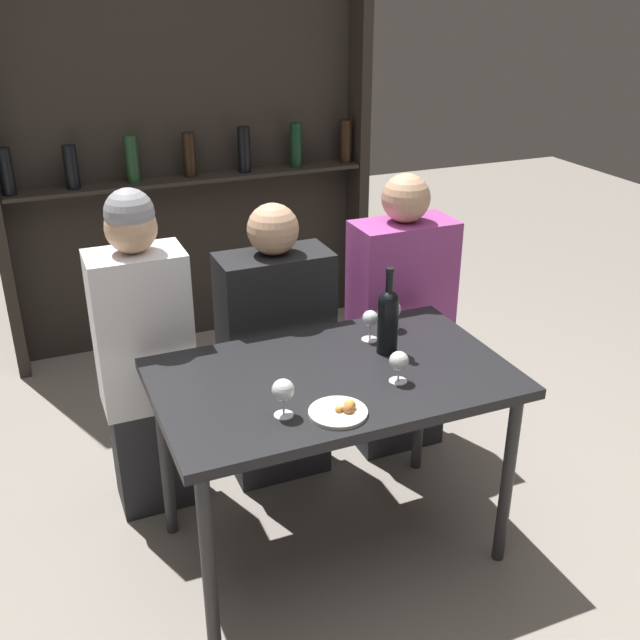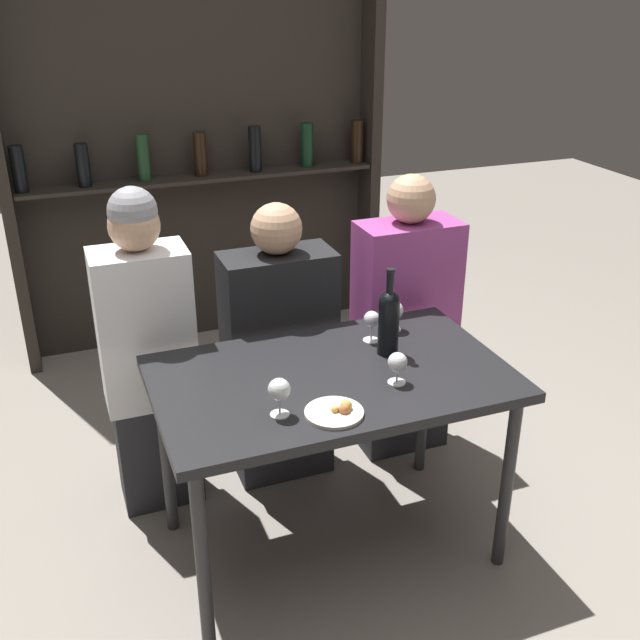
# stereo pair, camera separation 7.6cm
# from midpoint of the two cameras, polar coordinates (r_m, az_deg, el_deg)

# --- Properties ---
(ground_plane) EXTENTS (10.00, 10.00, 0.00)m
(ground_plane) POSITION_cam_midpoint_polar(r_m,az_deg,el_deg) (2.93, 1.57, -16.66)
(ground_plane) COLOR gray
(dining_table) EXTENTS (1.18, 0.73, 0.73)m
(dining_table) POSITION_cam_midpoint_polar(r_m,az_deg,el_deg) (2.54, 1.74, -5.52)
(dining_table) COLOR black
(dining_table) RESTS_ON ground_plane
(wine_rack_wall) EXTENTS (2.02, 0.21, 2.34)m
(wine_rack_wall) POSITION_cam_midpoint_polar(r_m,az_deg,el_deg) (4.12, -8.84, 14.04)
(wine_rack_wall) COLOR #28231E
(wine_rack_wall) RESTS_ON ground_plane
(wine_bottle) EXTENTS (0.07, 0.07, 0.32)m
(wine_bottle) POSITION_cam_midpoint_polar(r_m,az_deg,el_deg) (2.59, 6.09, 0.09)
(wine_bottle) COLOR black
(wine_bottle) RESTS_ON dining_table
(wine_glass_0) EXTENTS (0.07, 0.07, 0.12)m
(wine_glass_0) POSITION_cam_midpoint_polar(r_m,az_deg,el_deg) (2.24, -2.16, -5.40)
(wine_glass_0) COLOR silver
(wine_glass_0) RESTS_ON dining_table
(wine_glass_1) EXTENTS (0.06, 0.06, 0.12)m
(wine_glass_1) POSITION_cam_midpoint_polar(r_m,az_deg,el_deg) (2.69, 4.76, -0.04)
(wine_glass_1) COLOR silver
(wine_glass_1) RESTS_ON dining_table
(wine_glass_2) EXTENTS (0.06, 0.06, 0.11)m
(wine_glass_2) POSITION_cam_midpoint_polar(r_m,az_deg,el_deg) (2.43, 6.82, -3.29)
(wine_glass_2) COLOR silver
(wine_glass_2) RESTS_ON dining_table
(wine_glass_3) EXTENTS (0.07, 0.07, 0.12)m
(wine_glass_3) POSITION_cam_midpoint_polar(r_m,az_deg,el_deg) (2.79, 6.43, 0.68)
(wine_glass_3) COLOR silver
(wine_glass_3) RESTS_ON dining_table
(food_plate_0) EXTENTS (0.18, 0.18, 0.04)m
(food_plate_0) POSITION_cam_midpoint_polar(r_m,az_deg,el_deg) (2.28, 2.20, -7.00)
(food_plate_0) COLOR silver
(food_plate_0) RESTS_ON dining_table
(seated_person_left) EXTENTS (0.34, 0.22, 1.28)m
(seated_person_left) POSITION_cam_midpoint_polar(r_m,az_deg,el_deg) (2.88, -12.20, -2.94)
(seated_person_left) COLOR #26262B
(seated_person_left) RESTS_ON ground_plane
(seated_person_center) EXTENTS (0.44, 0.22, 1.17)m
(seated_person_center) POSITION_cam_midpoint_polar(r_m,az_deg,el_deg) (3.02, -2.38, -2.66)
(seated_person_center) COLOR #26262B
(seated_person_center) RESTS_ON ground_plane
(seated_person_right) EXTENTS (0.42, 0.22, 1.23)m
(seated_person_right) POSITION_cam_midpoint_polar(r_m,az_deg,el_deg) (3.20, 7.12, -0.49)
(seated_person_right) COLOR #26262B
(seated_person_right) RESTS_ON ground_plane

